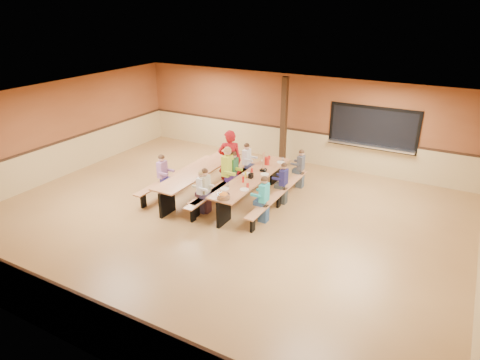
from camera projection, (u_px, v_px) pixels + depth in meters
The scene contains 23 objects.
ground at pixel (221, 218), 11.17m from camera, with size 12.00×12.00×0.00m, color brown.
room_envelope at pixel (220, 194), 10.90m from camera, with size 12.04×10.04×3.02m.
kitchen_pass_through at pixel (373, 130), 13.42m from camera, with size 2.78×0.28×1.38m.
structural_post at pixel (284, 122), 14.22m from camera, with size 0.18×0.18×3.00m, color black.
cafeteria_table_main at pixel (252, 184), 11.94m from camera, with size 1.91×3.70×0.74m.
cafeteria_table_second at pixel (200, 176), 12.43m from camera, with size 1.91×3.70×0.74m.
seated_child_white_left at pixel (202, 192), 11.25m from camera, with size 0.36×0.29×1.19m, color white, non-canonical shape.
seated_adult_yellow at pixel (228, 171), 12.28m from camera, with size 0.48×0.39×1.43m, color #C5DD32, non-canonical shape.
seated_child_grey_left at pixel (247, 163), 13.24m from camera, with size 0.37×0.30×1.22m, color white, non-canonical shape.
seated_child_teal_right at pixel (264, 200), 10.78m from camera, with size 0.38×0.31×1.22m, color #2AAAAB, non-canonical shape.
seated_child_navy_right at pixel (283, 184), 11.77m from camera, with size 0.36×0.29×1.18m, color #1D1B4E, non-canonical shape.
seated_child_char_right at pixel (301, 169), 12.79m from camera, with size 0.35×0.29×1.18m, color #41434B, non-canonical shape.
seated_child_purple_sec at pixel (163, 176), 12.23m from camera, with size 0.38×0.31×1.24m, color #98659C, non-canonical shape.
seated_child_green_sec at pixel (234, 172), 12.46m from camera, with size 0.38×0.31×1.24m, color #296539, non-canonical shape.
seated_child_tan_sec at pixel (205, 191), 11.25m from camera, with size 0.38×0.31×1.23m, color #BDBA95, non-canonical shape.
standing_woman at pixel (230, 161), 12.44m from camera, with size 0.68×0.45×1.87m, color #A91319.
punch_pitcher at pixel (267, 161), 12.67m from camera, with size 0.16×0.16×0.22m, color red.
chip_bowl at pixel (223, 196), 10.51m from camera, with size 0.32×0.32×0.15m, color orange, non-canonical shape.
napkin_dispenser at pixel (251, 176), 11.73m from camera, with size 0.10×0.14×0.13m, color black.
condiment_mustard at pixel (246, 175), 11.73m from camera, with size 0.06×0.06×0.17m, color yellow.
condiment_ketchup at pixel (243, 179), 11.44m from camera, with size 0.06×0.06×0.17m, color #B2140F.
table_paddle at pixel (263, 167), 12.17m from camera, with size 0.16×0.16×0.56m.
place_settings at pixel (252, 175), 11.83m from camera, with size 0.65×3.30×0.11m, color beige, non-canonical shape.
Camera 1 is at (5.25, -8.41, 5.26)m, focal length 32.00 mm.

